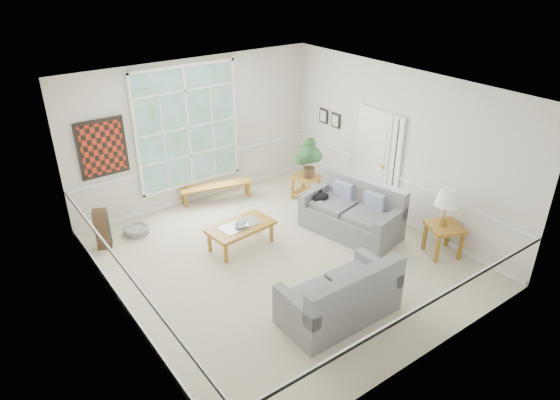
# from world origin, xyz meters

# --- Properties ---
(floor) EXTENTS (5.50, 6.00, 0.01)m
(floor) POSITION_xyz_m (0.00, 0.00, -0.01)
(floor) COLOR #B8B399
(floor) RESTS_ON ground
(ceiling) EXTENTS (5.50, 6.00, 0.02)m
(ceiling) POSITION_xyz_m (0.00, 0.00, 3.00)
(ceiling) COLOR white
(ceiling) RESTS_ON ground
(wall_back) EXTENTS (5.50, 0.02, 3.00)m
(wall_back) POSITION_xyz_m (0.00, 3.00, 1.50)
(wall_back) COLOR silver
(wall_back) RESTS_ON ground
(wall_front) EXTENTS (5.50, 0.02, 3.00)m
(wall_front) POSITION_xyz_m (0.00, -3.00, 1.50)
(wall_front) COLOR silver
(wall_front) RESTS_ON ground
(wall_left) EXTENTS (0.02, 6.00, 3.00)m
(wall_left) POSITION_xyz_m (-2.75, 0.00, 1.50)
(wall_left) COLOR silver
(wall_left) RESTS_ON ground
(wall_right) EXTENTS (0.02, 6.00, 3.00)m
(wall_right) POSITION_xyz_m (2.75, 0.00, 1.50)
(wall_right) COLOR silver
(wall_right) RESTS_ON ground
(window_back) EXTENTS (2.30, 0.08, 2.40)m
(window_back) POSITION_xyz_m (-0.20, 2.96, 1.65)
(window_back) COLOR white
(window_back) RESTS_ON wall_back
(entry_door) EXTENTS (0.08, 0.90, 2.10)m
(entry_door) POSITION_xyz_m (2.71, 0.60, 1.05)
(entry_door) COLOR white
(entry_door) RESTS_ON floor
(door_sidelight) EXTENTS (0.08, 0.26, 1.90)m
(door_sidelight) POSITION_xyz_m (2.71, -0.03, 1.15)
(door_sidelight) COLOR white
(door_sidelight) RESTS_ON wall_right
(wall_art) EXTENTS (0.90, 0.06, 1.10)m
(wall_art) POSITION_xyz_m (-1.95, 2.95, 1.60)
(wall_art) COLOR #5F1A10
(wall_art) RESTS_ON wall_back
(wall_frame_near) EXTENTS (0.04, 0.26, 0.32)m
(wall_frame_near) POSITION_xyz_m (2.71, 1.75, 1.55)
(wall_frame_near) COLOR black
(wall_frame_near) RESTS_ON wall_right
(wall_frame_far) EXTENTS (0.04, 0.26, 0.32)m
(wall_frame_far) POSITION_xyz_m (2.71, 2.15, 1.55)
(wall_frame_far) COLOR black
(wall_frame_far) RESTS_ON wall_right
(loveseat_right) EXTENTS (1.32, 1.99, 0.99)m
(loveseat_right) POSITION_xyz_m (1.59, -0.04, 0.50)
(loveseat_right) COLOR slate
(loveseat_right) RESTS_ON floor
(loveseat_front) EXTENTS (1.75, 0.91, 0.94)m
(loveseat_front) POSITION_xyz_m (-0.22, -1.71, 0.47)
(loveseat_front) COLOR slate
(loveseat_front) RESTS_ON floor
(coffee_table) EXTENTS (1.25, 0.76, 0.44)m
(coffee_table) POSITION_xyz_m (-0.37, 0.77, 0.22)
(coffee_table) COLOR olive
(coffee_table) RESTS_ON floor
(pewter_bowl) EXTENTS (0.29, 0.29, 0.07)m
(pewter_bowl) POSITION_xyz_m (-0.38, 0.71, 0.48)
(pewter_bowl) COLOR #9C9DA1
(pewter_bowl) RESTS_ON coffee_table
(window_bench) EXTENTS (1.59, 0.70, 0.36)m
(window_bench) POSITION_xyz_m (0.19, 2.65, 0.18)
(window_bench) COLOR olive
(window_bench) RESTS_ON floor
(end_table) EXTENTS (0.65, 0.65, 0.51)m
(end_table) POSITION_xyz_m (1.83, 1.62, 0.26)
(end_table) COLOR olive
(end_table) RESTS_ON floor
(houseplant) EXTENTS (0.64, 0.64, 0.85)m
(houseplant) POSITION_xyz_m (1.84, 1.56, 0.94)
(houseplant) COLOR #244E28
(houseplant) RESTS_ON end_table
(side_table) EXTENTS (0.75, 0.75, 0.58)m
(side_table) POSITION_xyz_m (2.40, -1.54, 0.29)
(side_table) COLOR olive
(side_table) RESTS_ON floor
(table_lamp) EXTENTS (0.56, 0.56, 0.70)m
(table_lamp) POSITION_xyz_m (2.36, -1.52, 0.93)
(table_lamp) COLOR silver
(table_lamp) RESTS_ON side_table
(pet_bed) EXTENTS (0.58, 0.58, 0.14)m
(pet_bed) POSITION_xyz_m (-1.74, 2.34, 0.07)
(pet_bed) COLOR slate
(pet_bed) RESTS_ON floor
(floor_speaker) EXTENTS (0.30, 0.27, 0.77)m
(floor_speaker) POSITION_xyz_m (-2.40, 2.20, 0.38)
(floor_speaker) COLOR #3D2A1A
(floor_speaker) RESTS_ON floor
(cat) EXTENTS (0.39, 0.30, 0.17)m
(cat) POSITION_xyz_m (1.35, 0.56, 0.59)
(cat) COLOR black
(cat) RESTS_ON loveseat_right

